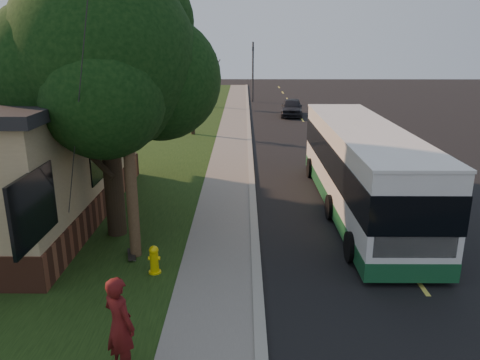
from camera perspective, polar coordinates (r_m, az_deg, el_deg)
name	(u,v)px	position (r m, az deg, el deg)	size (l,w,h in m)	color
ground	(257,275)	(12.17, 2.06, -11.54)	(120.00, 120.00, 0.00)	black
road	(338,170)	(21.93, 11.87, 1.22)	(8.00, 80.00, 0.01)	black
curb	(251,169)	(21.48, 1.36, 1.41)	(0.25, 80.00, 0.12)	gray
sidewalk	(229,169)	(21.49, -1.31, 1.36)	(2.00, 80.00, 0.08)	slate
grass_verge	(153,169)	(21.88, -10.51, 1.35)	(5.00, 80.00, 0.07)	black
fire_hydrant	(154,260)	(12.18, -10.42, -9.52)	(0.32, 0.32, 0.74)	#DBC10B
utility_pole	(124,87)	(12.12, -13.95, 10.91)	(2.86, 3.21, 9.07)	#473321
leafy_tree	(106,62)	(13.90, -15.99, 13.69)	(6.30, 6.00, 7.80)	black
bare_tree_near	(192,101)	(29.10, -5.86, 9.61)	(1.38, 1.21, 4.31)	black
bare_tree_far	(213,84)	(40.96, -3.33, 11.55)	(1.38, 1.21, 4.03)	black
traffic_signal	(253,68)	(44.78, 1.58, 13.52)	(0.18, 0.22, 5.50)	#2D2D30
transit_bus	(361,166)	(16.56, 14.56, 1.62)	(2.53, 10.96, 2.97)	silver
skateboarder	(120,325)	(8.79, -14.46, -16.76)	(0.68, 0.44, 1.86)	#4F0F10
skateboard_main	(132,255)	(13.28, -13.08, -8.84)	(0.41, 0.82, 0.07)	black
dumpster	(10,174)	(20.37, -26.27, 0.68)	(1.86, 1.69, 1.34)	black
distant_car	(292,107)	(36.88, 6.33, 8.81)	(1.59, 3.95, 1.34)	black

